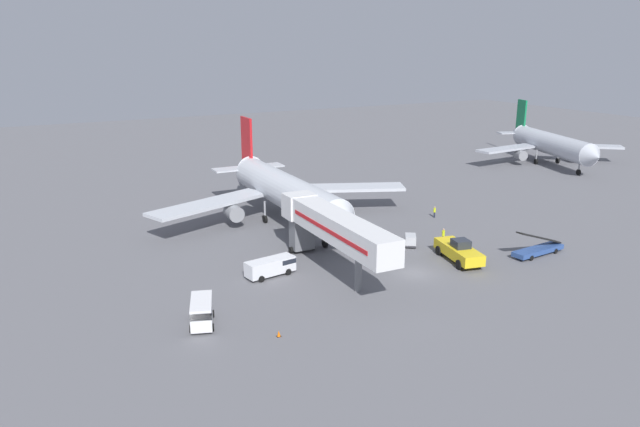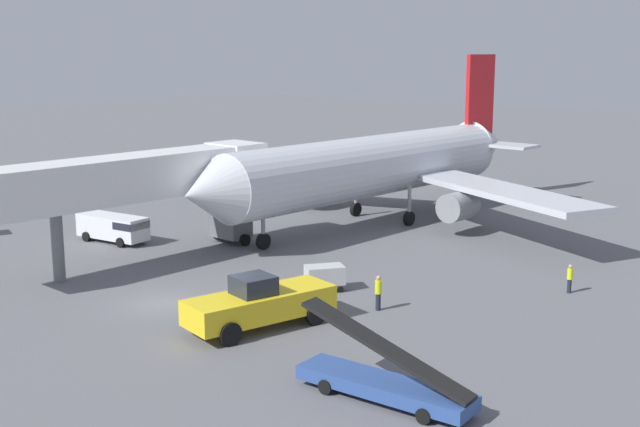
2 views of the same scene
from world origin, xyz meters
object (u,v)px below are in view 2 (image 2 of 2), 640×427
object	(u,v)px
belt_loader_truck	(385,382)
ground_crew_worker_foreground	(570,278)
service_van_near_left	(114,227)
ground_crew_worker_midground	(378,292)
airplane_at_gate	(379,166)
baggage_cart_far_right	(325,277)
jet_bridge	(142,181)
pushback_tug	(260,304)

from	to	relation	value
belt_loader_truck	ground_crew_worker_foreground	distance (m)	18.12
service_van_near_left	ground_crew_worker_foreground	xyz separation A→B (m)	(29.24, 9.28, -0.23)
service_van_near_left	ground_crew_worker_midground	distance (m)	23.09
airplane_at_gate	baggage_cart_far_right	bearing A→B (deg)	-61.89
service_van_near_left	ground_crew_worker_foreground	bearing A→B (deg)	17.61
belt_loader_truck	service_van_near_left	bearing A→B (deg)	163.59
belt_loader_truck	jet_bridge	bearing A→B (deg)	164.02
airplane_at_gate	ground_crew_worker_midground	xyz separation A→B (m)	(13.38, -17.73, -3.45)
jet_bridge	service_van_near_left	xyz separation A→B (m)	(-6.04, 1.97, -4.11)
jet_bridge	ground_crew_worker_midground	distance (m)	17.67
pushback_tug	belt_loader_truck	bearing A→B (deg)	-16.28
ground_crew_worker_midground	pushback_tug	bearing A→B (deg)	-114.25
jet_bridge	pushback_tug	world-z (taller)	jet_bridge
jet_bridge	baggage_cart_far_right	size ratio (longest dim) A/B	8.53
baggage_cart_far_right	ground_crew_worker_midground	xyz separation A→B (m)	(4.37, -0.85, 0.19)
pushback_tug	ground_crew_worker_midground	world-z (taller)	pushback_tug
belt_loader_truck	baggage_cart_far_right	distance (m)	14.77
pushback_tug	baggage_cart_far_right	bearing A→B (deg)	104.01
airplane_at_gate	jet_bridge	bearing A→B (deg)	-100.61
pushback_tug	baggage_cart_far_right	world-z (taller)	pushback_tug
pushback_tug	belt_loader_truck	size ratio (longest dim) A/B	1.06
airplane_at_gate	service_van_near_left	distance (m)	20.40
airplane_at_gate	pushback_tug	distance (m)	26.17
belt_loader_truck	ground_crew_worker_midground	world-z (taller)	belt_loader_truck
belt_loader_truck	baggage_cart_far_right	xyz separation A→B (m)	(-11.24, 9.58, 0.01)
ground_crew_worker_midground	belt_loader_truck	bearing A→B (deg)	-51.78
ground_crew_worker_midground	baggage_cart_far_right	bearing A→B (deg)	169.01
jet_bridge	baggage_cart_far_right	distance (m)	13.70
pushback_tug	ground_crew_worker_midground	xyz separation A→B (m)	(2.67, 5.94, -0.24)
belt_loader_truck	ground_crew_worker_midground	distance (m)	11.11
jet_bridge	ground_crew_worker_midground	xyz separation A→B (m)	(17.06, 1.87, -4.22)
airplane_at_gate	ground_crew_worker_midground	size ratio (longest dim) A/B	20.54
baggage_cart_far_right	ground_crew_worker_midground	bearing A→B (deg)	-10.99
airplane_at_gate	pushback_tug	world-z (taller)	airplane_at_gate
ground_crew_worker_midground	ground_crew_worker_foreground	bearing A→B (deg)	56.77
ground_crew_worker_foreground	belt_loader_truck	bearing A→B (deg)	-87.70
jet_bridge	baggage_cart_far_right	bearing A→B (deg)	12.11
airplane_at_gate	jet_bridge	xyz separation A→B (m)	(-3.67, -19.60, 0.77)
belt_loader_truck	ground_crew_worker_foreground	xyz separation A→B (m)	(-0.73, 18.10, 0.08)
airplane_at_gate	baggage_cart_far_right	distance (m)	19.48
belt_loader_truck	baggage_cart_far_right	bearing A→B (deg)	139.57
airplane_at_gate	ground_crew_worker_midground	bearing A→B (deg)	-52.95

